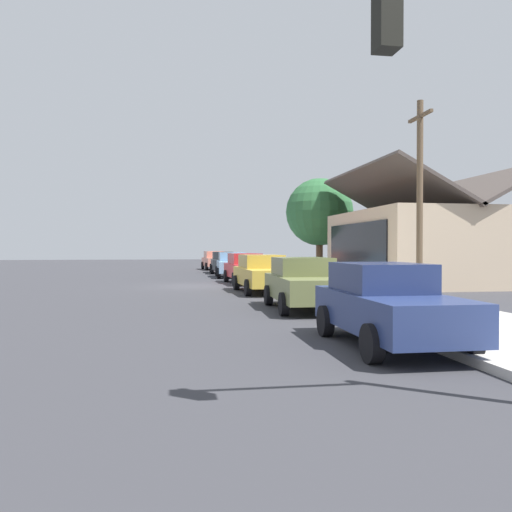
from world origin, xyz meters
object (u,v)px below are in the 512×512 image
Objects in this scene: car_olive at (305,283)px; utility_pole_wooden at (420,194)px; car_coral at (214,260)px; car_cherry at (246,268)px; car_navy at (387,304)px; car_charcoal at (223,262)px; shade_tree at (320,212)px; car_skyblue at (232,265)px; car_mustard at (263,273)px; fire_hydrant_red at (239,266)px.

utility_pole_wooden reaches higher than car_olive.
car_olive is at bearing -2.85° from car_coral.
car_cherry is 18.06m from car_navy.
car_charcoal is at bearing -2.29° from car_coral.
car_olive is at bearing -17.79° from shade_tree.
car_navy is 0.68× the size of shade_tree.
car_navy is at bearing 2.22° from car_olive.
car_mustard is (11.61, -0.08, 0.00)m from car_skyblue.
car_charcoal is at bearing -42.44° from fire_hydrant_red.
car_mustard is (17.20, -0.06, 0.00)m from car_charcoal.
car_olive is at bearing -179.08° from car_navy.
car_charcoal is 6.33× the size of fire_hydrant_red.
car_cherry reaches higher than fire_hydrant_red.
fire_hydrant_red is at bearing 172.01° from car_cherry.
fire_hydrant_red is at bearing -169.70° from utility_pole_wooden.
car_navy is (24.01, 0.12, -0.00)m from car_skyblue.
car_coral is at bearing 178.74° from car_mustard.
car_charcoal is 21.37m from utility_pole_wooden.
utility_pole_wooden is (3.23, 5.50, 3.11)m from car_mustard.
shade_tree reaches higher than car_coral.
car_skyblue and car_olive have the same top height.
car_mustard is 12.40m from car_navy.
car_olive is (23.50, 0.12, 0.00)m from car_charcoal.
utility_pole_wooden is at bearing 23.15° from car_skyblue.
car_olive is at bearing -1.55° from car_cherry.
car_coral is 1.00× the size of car_skyblue.
car_charcoal is at bearing -177.76° from car_olive.
car_charcoal is at bearing -176.69° from car_skyblue.
car_navy is 6.13× the size of fire_hydrant_red.
car_coral is 23.41m from car_mustard.
car_mustard is at bearing -2.93° from car_cherry.
shade_tree reaches higher than car_olive.
utility_pole_wooden is at bearing 150.64° from car_navy.
car_charcoal is 5.59m from car_skyblue.
car_mustard is 1.12× the size of car_navy.
car_cherry and car_olive have the same top height.
car_coral is 29.71m from car_olive.
fire_hydrant_red is (-31.18, 1.30, -0.32)m from car_navy.
shade_tree is at bearing 84.53° from car_skyblue.
car_skyblue is at bearing -179.05° from car_navy.
car_cherry is at bearing -6.10° from fire_hydrant_red.
car_olive is 0.60× the size of utility_pole_wooden.
utility_pole_wooden is 10.56× the size of fire_hydrant_red.
car_coral is 0.91× the size of car_cherry.
car_olive is (29.71, 0.23, 0.00)m from car_coral.
car_skyblue reaches higher than fire_hydrant_red.
car_mustard is at bearing -178.40° from car_navy.
car_skyblue is 0.99× the size of car_olive.
car_olive is (17.91, 0.10, 0.00)m from car_skyblue.
car_navy is 24.05m from shade_tree.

